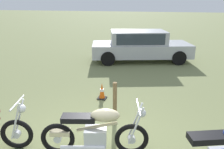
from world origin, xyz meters
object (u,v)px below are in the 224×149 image
at_px(traffic_cone, 102,92).
at_px(fence_post_wooden, 115,100).
at_px(motorcycle_cream, 96,131).
at_px(car_silver, 140,44).

xyz_separation_m(traffic_cone, fence_post_wooden, (0.64, -0.97, 0.24)).
height_order(motorcycle_cream, fence_post_wooden, motorcycle_cream).
bearing_deg(traffic_cone, car_silver, 84.83).
height_order(motorcycle_cream, car_silver, car_silver).
distance_m(motorcycle_cream, car_silver, 6.99).
relative_size(car_silver, fence_post_wooden, 5.31).
bearing_deg(traffic_cone, motorcycle_cream, -74.93).
relative_size(car_silver, traffic_cone, 10.03).
xyz_separation_m(car_silver, fence_post_wooden, (0.22, -5.59, -0.34)).
bearing_deg(fence_post_wooden, traffic_cone, 123.40).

